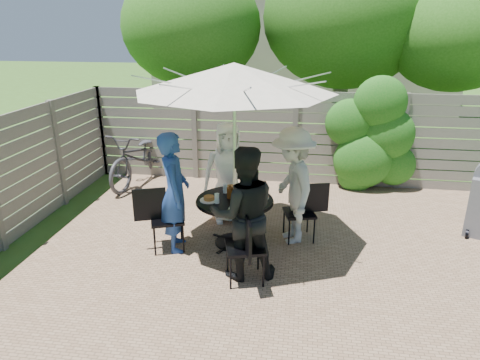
# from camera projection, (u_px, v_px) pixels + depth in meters

# --- Properties ---
(backyard_envelope) EXTENTS (60.00, 60.00, 5.00)m
(backyard_envelope) POSITION_uv_depth(u_px,v_px,m) (305.00, 37.00, 14.52)
(backyard_envelope) COLOR #36551A
(backyard_envelope) RESTS_ON ground
(patio_table) EXTENTS (1.34, 1.34, 0.71)m
(patio_table) POSITION_uv_depth(u_px,v_px,m) (235.00, 213.00, 6.08)
(patio_table) COLOR black
(patio_table) RESTS_ON ground
(umbrella) EXTENTS (3.29, 3.29, 2.57)m
(umbrella) POSITION_uv_depth(u_px,v_px,m) (234.00, 78.00, 5.43)
(umbrella) COLOR silver
(umbrella) RESTS_ON ground
(chair_back) EXTENTS (0.51, 0.65, 0.85)m
(chair_back) POSITION_uv_depth(u_px,v_px,m) (227.00, 202.00, 7.06)
(chair_back) COLOR black
(chair_back) RESTS_ON ground
(person_back) EXTENTS (0.91, 0.72, 1.63)m
(person_back) POSITION_uv_depth(u_px,v_px,m) (228.00, 173.00, 6.74)
(person_back) COLOR white
(person_back) RESTS_ON ground
(chair_left) EXTENTS (0.72, 0.58, 0.94)m
(chair_left) POSITION_uv_depth(u_px,v_px,m) (167.00, 231.00, 6.02)
(chair_left) COLOR black
(chair_left) RESTS_ON ground
(person_left) EXTENTS (0.57, 0.71, 1.70)m
(person_left) POSITION_uv_depth(u_px,v_px,m) (175.00, 193.00, 5.85)
(person_left) COLOR navy
(person_left) RESTS_ON ground
(chair_front) EXTENTS (0.57, 0.73, 0.96)m
(chair_front) POSITION_uv_depth(u_px,v_px,m) (245.00, 261.00, 5.25)
(chair_front) COLOR black
(chair_front) RESTS_ON ground
(person_front) EXTENTS (0.98, 0.86, 1.71)m
(person_front) POSITION_uv_depth(u_px,v_px,m) (244.00, 214.00, 5.18)
(person_front) COLOR black
(person_front) RESTS_ON ground
(chair_right) EXTENTS (0.67, 0.52, 0.88)m
(chair_right) POSITION_uv_depth(u_px,v_px,m) (300.00, 223.00, 6.29)
(chair_right) COLOR black
(chair_right) RESTS_ON ground
(person_right) EXTENTS (0.92, 1.24, 1.71)m
(person_right) POSITION_uv_depth(u_px,v_px,m) (293.00, 186.00, 6.07)
(person_right) COLOR #B9B9B4
(person_right) RESTS_ON ground
(plate_back) EXTENTS (0.26, 0.26, 0.06)m
(plate_back) POSITION_uv_depth(u_px,v_px,m) (232.00, 188.00, 6.33)
(plate_back) COLOR white
(plate_back) RESTS_ON patio_table
(plate_left) EXTENTS (0.26, 0.26, 0.06)m
(plate_left) POSITION_uv_depth(u_px,v_px,m) (209.00, 199.00, 5.95)
(plate_left) COLOR white
(plate_left) RESTS_ON patio_table
(plate_front) EXTENTS (0.26, 0.26, 0.06)m
(plate_front) POSITION_uv_depth(u_px,v_px,m) (238.00, 208.00, 5.66)
(plate_front) COLOR white
(plate_front) RESTS_ON patio_table
(plate_right) EXTENTS (0.26, 0.26, 0.06)m
(plate_right) POSITION_uv_depth(u_px,v_px,m) (260.00, 196.00, 6.05)
(plate_right) COLOR white
(plate_right) RESTS_ON patio_table
(plate_extra) EXTENTS (0.24, 0.24, 0.06)m
(plate_extra) POSITION_uv_depth(u_px,v_px,m) (251.00, 205.00, 5.74)
(plate_extra) COLOR white
(plate_extra) RESTS_ON patio_table
(glass_back) EXTENTS (0.07, 0.07, 0.14)m
(glass_back) POSITION_uv_depth(u_px,v_px,m) (225.00, 188.00, 6.21)
(glass_back) COLOR silver
(glass_back) RESTS_ON patio_table
(glass_left) EXTENTS (0.07, 0.07, 0.14)m
(glass_left) POSITION_uv_depth(u_px,v_px,m) (217.00, 198.00, 5.85)
(glass_left) COLOR silver
(glass_left) RESTS_ON patio_table
(glass_front) EXTENTS (0.07, 0.07, 0.14)m
(glass_front) POSITION_uv_depth(u_px,v_px,m) (245.00, 201.00, 5.75)
(glass_front) COLOR silver
(glass_front) RESTS_ON patio_table
(glass_right) EXTENTS (0.07, 0.07, 0.14)m
(glass_right) POSITION_uv_depth(u_px,v_px,m) (252.00, 191.00, 6.11)
(glass_right) COLOR silver
(glass_right) RESTS_ON patio_table
(syrup_jug) EXTENTS (0.09, 0.09, 0.16)m
(syrup_jug) POSITION_uv_depth(u_px,v_px,m) (230.00, 193.00, 6.02)
(syrup_jug) COLOR #59280C
(syrup_jug) RESTS_ON patio_table
(coffee_cup) EXTENTS (0.08, 0.08, 0.12)m
(coffee_cup) POSITION_uv_depth(u_px,v_px,m) (240.00, 189.00, 6.20)
(coffee_cup) COLOR #C6B293
(coffee_cup) RESTS_ON patio_table
(bicycle) EXTENTS (1.06, 2.15, 1.08)m
(bicycle) POSITION_uv_depth(u_px,v_px,m) (140.00, 157.00, 8.51)
(bicycle) COLOR #333338
(bicycle) RESTS_ON ground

